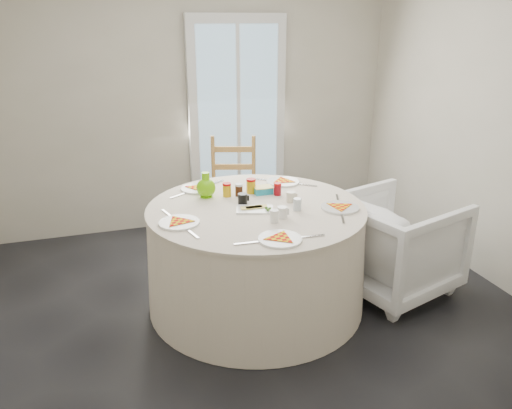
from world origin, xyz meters
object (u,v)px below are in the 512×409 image
object	(u,v)px
table	(256,258)
armchair	(394,244)
wooden_chair	(233,196)
green_pitcher	(206,186)

from	to	relation	value
table	armchair	distance (m)	1.11
table	wooden_chair	size ratio (longest dim) A/B	1.59
wooden_chair	armchair	world-z (taller)	wooden_chair
table	wooden_chair	world-z (taller)	wooden_chair
armchair	green_pitcher	distance (m)	1.54
table	armchair	world-z (taller)	armchair
green_pitcher	table	bearing A→B (deg)	-50.61
table	green_pitcher	distance (m)	0.65
wooden_chair	green_pitcher	xyz separation A→B (m)	(-0.43, -0.81, 0.40)
table	green_pitcher	xyz separation A→B (m)	(-0.29, 0.31, 0.49)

